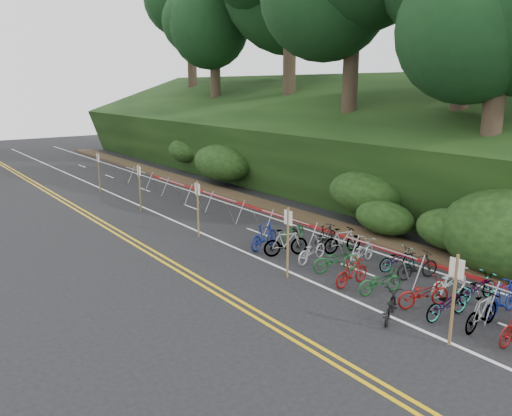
# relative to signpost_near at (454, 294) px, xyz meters

# --- Properties ---
(ground) EXTENTS (120.00, 120.00, 0.00)m
(ground) POSITION_rel_signpost_near_xyz_m (-0.90, 1.05, -1.40)
(ground) COLOR black
(ground) RESTS_ON ground
(road_markings) EXTENTS (7.47, 80.00, 0.01)m
(road_markings) POSITION_rel_signpost_near_xyz_m (-0.27, 11.15, -1.39)
(road_markings) COLOR gold
(road_markings) RESTS_ON ground
(red_curb) EXTENTS (0.25, 28.00, 0.10)m
(red_curb) POSITION_rel_signpost_near_xyz_m (4.80, 13.05, -1.35)
(red_curb) COLOR maroon
(red_curb) RESTS_ON ground
(embankment) EXTENTS (14.30, 48.14, 9.11)m
(embankment) POSITION_rel_signpost_near_xyz_m (12.06, 20.09, 1.17)
(embankment) COLOR black
(embankment) RESTS_ON ground
(tree_cluster) EXTENTS (32.73, 54.28, 18.89)m
(tree_cluster) POSITION_rel_signpost_near_xyz_m (8.86, 23.09, 10.38)
(tree_cluster) COLOR #2D2319
(tree_cluster) RESTS_ON ground
(bike_racks_rest) EXTENTS (1.14, 23.00, 1.17)m
(bike_racks_rest) POSITION_rel_signpost_near_xyz_m (2.10, 14.05, -0.54)
(bike_racks_rest) COLOR gray
(bike_racks_rest) RESTS_ON ground
(signpost_near) EXTENTS (0.08, 0.40, 2.44)m
(signpost_near) POSITION_rel_signpost_near_xyz_m (0.00, 0.00, 0.00)
(signpost_near) COLOR brown
(signpost_near) RESTS_ON ground
(signposts_rest) EXTENTS (0.08, 18.40, 2.50)m
(signposts_rest) POSITION_rel_signpost_near_xyz_m (-0.30, 15.05, 0.03)
(signposts_rest) COLOR brown
(signposts_rest) RESTS_ON ground
(bike_front) EXTENTS (1.21, 1.60, 0.81)m
(bike_front) POSITION_rel_signpost_near_xyz_m (-0.06, 1.85, -1.00)
(bike_front) COLOR black
(bike_front) RESTS_ON ground
(bike_valet) EXTENTS (3.30, 12.99, 1.08)m
(bike_valet) POSITION_rel_signpost_near_xyz_m (2.11, 3.26, -0.92)
(bike_valet) COLOR beige
(bike_valet) RESTS_ON ground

